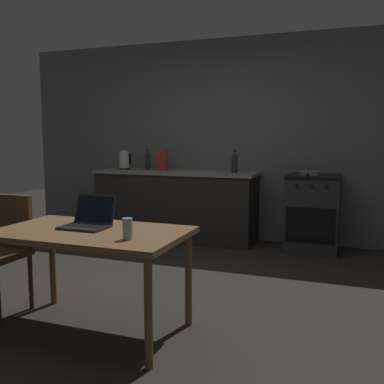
{
  "coord_description": "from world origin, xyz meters",
  "views": [
    {
      "loc": [
        1.67,
        -3.25,
        1.35
      ],
      "look_at": [
        0.22,
        0.62,
        0.83
      ],
      "focal_mm": 41.37,
      "sensor_mm": 36.0,
      "label": 1
    }
  ],
  "objects_px": {
    "chair": "(3,245)",
    "bottle": "(235,162)",
    "dining_table": "(91,240)",
    "laptop": "(88,221)",
    "stove_oven": "(313,213)",
    "cereal_box": "(162,160)",
    "bottle_b": "(148,160)",
    "electric_kettle": "(125,160)",
    "frying_pan": "(309,173)",
    "drinking_glass": "(128,229)"
  },
  "relations": [
    {
      "from": "cereal_box",
      "to": "frying_pan",
      "type": "bearing_deg",
      "value": -1.48
    },
    {
      "from": "bottle",
      "to": "cereal_box",
      "type": "relative_size",
      "value": 1.02
    },
    {
      "from": "laptop",
      "to": "bottle",
      "type": "distance_m",
      "value": 2.71
    },
    {
      "from": "bottle",
      "to": "dining_table",
      "type": "bearing_deg",
      "value": -95.56
    },
    {
      "from": "stove_oven",
      "to": "laptop",
      "type": "height_order",
      "value": "laptop"
    },
    {
      "from": "laptop",
      "to": "stove_oven",
      "type": "bearing_deg",
      "value": 58.09
    },
    {
      "from": "electric_kettle",
      "to": "bottle",
      "type": "relative_size",
      "value": 0.91
    },
    {
      "from": "laptop",
      "to": "drinking_glass",
      "type": "distance_m",
      "value": 0.5
    },
    {
      "from": "electric_kettle",
      "to": "bottle_b",
      "type": "bearing_deg",
      "value": 14.58
    },
    {
      "from": "laptop",
      "to": "frying_pan",
      "type": "xyz_separation_m",
      "value": [
        1.24,
        2.7,
        0.17
      ]
    },
    {
      "from": "electric_kettle",
      "to": "bottle_b",
      "type": "distance_m",
      "value": 0.32
    },
    {
      "from": "stove_oven",
      "to": "dining_table",
      "type": "height_order",
      "value": "stove_oven"
    },
    {
      "from": "laptop",
      "to": "electric_kettle",
      "type": "relative_size",
      "value": 1.24
    },
    {
      "from": "dining_table",
      "to": "cereal_box",
      "type": "xyz_separation_m",
      "value": [
        -0.74,
        2.82,
        0.4
      ]
    },
    {
      "from": "cereal_box",
      "to": "bottle_b",
      "type": "xyz_separation_m",
      "value": [
        -0.24,
        0.06,
        -0.01
      ]
    },
    {
      "from": "bottle",
      "to": "frying_pan",
      "type": "relative_size",
      "value": 0.68
    },
    {
      "from": "chair",
      "to": "bottle",
      "type": "relative_size",
      "value": 3.19
    },
    {
      "from": "dining_table",
      "to": "frying_pan",
      "type": "bearing_deg",
      "value": 67.25
    },
    {
      "from": "stove_oven",
      "to": "bottle_b",
      "type": "xyz_separation_m",
      "value": [
        -2.2,
        0.08,
        0.58
      ]
    },
    {
      "from": "stove_oven",
      "to": "drinking_glass",
      "type": "height_order",
      "value": "stove_oven"
    },
    {
      "from": "stove_oven",
      "to": "laptop",
      "type": "bearing_deg",
      "value": -115.41
    },
    {
      "from": "electric_kettle",
      "to": "cereal_box",
      "type": "distance_m",
      "value": 0.55
    },
    {
      "from": "stove_oven",
      "to": "drinking_glass",
      "type": "xyz_separation_m",
      "value": [
        -0.85,
        -2.95,
        0.33
      ]
    },
    {
      "from": "stove_oven",
      "to": "bottle_b",
      "type": "distance_m",
      "value": 2.28
    },
    {
      "from": "dining_table",
      "to": "drinking_glass",
      "type": "xyz_separation_m",
      "value": [
        0.37,
        -0.15,
        0.14
      ]
    },
    {
      "from": "laptop",
      "to": "electric_kettle",
      "type": "height_order",
      "value": "electric_kettle"
    },
    {
      "from": "bottle",
      "to": "frying_pan",
      "type": "height_order",
      "value": "bottle"
    },
    {
      "from": "stove_oven",
      "to": "laptop",
      "type": "xyz_separation_m",
      "value": [
        -1.29,
        -2.72,
        0.31
      ]
    },
    {
      "from": "drinking_glass",
      "to": "bottle_b",
      "type": "height_order",
      "value": "bottle_b"
    },
    {
      "from": "dining_table",
      "to": "drinking_glass",
      "type": "distance_m",
      "value": 0.42
    },
    {
      "from": "stove_oven",
      "to": "dining_table",
      "type": "xyz_separation_m",
      "value": [
        -1.22,
        -2.8,
        0.19
      ]
    },
    {
      "from": "chair",
      "to": "cereal_box",
      "type": "bearing_deg",
      "value": 70.23
    },
    {
      "from": "stove_oven",
      "to": "bottle_b",
      "type": "height_order",
      "value": "bottle_b"
    },
    {
      "from": "stove_oven",
      "to": "frying_pan",
      "type": "xyz_separation_m",
      "value": [
        -0.06,
        -0.03,
        0.48
      ]
    },
    {
      "from": "dining_table",
      "to": "bottle",
      "type": "height_order",
      "value": "bottle"
    },
    {
      "from": "stove_oven",
      "to": "cereal_box",
      "type": "relative_size",
      "value": 3.28
    },
    {
      "from": "cereal_box",
      "to": "dining_table",
      "type": "bearing_deg",
      "value": -75.29
    },
    {
      "from": "electric_kettle",
      "to": "bottle_b",
      "type": "xyz_separation_m",
      "value": [
        0.31,
        0.08,
        0.01
      ]
    },
    {
      "from": "cereal_box",
      "to": "electric_kettle",
      "type": "bearing_deg",
      "value": -177.92
    },
    {
      "from": "frying_pan",
      "to": "cereal_box",
      "type": "height_order",
      "value": "cereal_box"
    },
    {
      "from": "chair",
      "to": "bottle_b",
      "type": "relative_size",
      "value": 3.29
    },
    {
      "from": "drinking_glass",
      "to": "frying_pan",
      "type": "bearing_deg",
      "value": 74.73
    },
    {
      "from": "bottle",
      "to": "cereal_box",
      "type": "height_order",
      "value": "bottle"
    },
    {
      "from": "bottle",
      "to": "electric_kettle",
      "type": "bearing_deg",
      "value": 178.16
    },
    {
      "from": "laptop",
      "to": "bottle",
      "type": "relative_size",
      "value": 1.14
    },
    {
      "from": "laptop",
      "to": "bottle_b",
      "type": "bearing_deg",
      "value": 101.48
    },
    {
      "from": "chair",
      "to": "frying_pan",
      "type": "bearing_deg",
      "value": 35.78
    },
    {
      "from": "stove_oven",
      "to": "cereal_box",
      "type": "xyz_separation_m",
      "value": [
        -1.96,
        0.02,
        0.59
      ]
    },
    {
      "from": "dining_table",
      "to": "laptop",
      "type": "height_order",
      "value": "laptop"
    },
    {
      "from": "electric_kettle",
      "to": "drinking_glass",
      "type": "bearing_deg",
      "value": -60.68
    }
  ]
}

